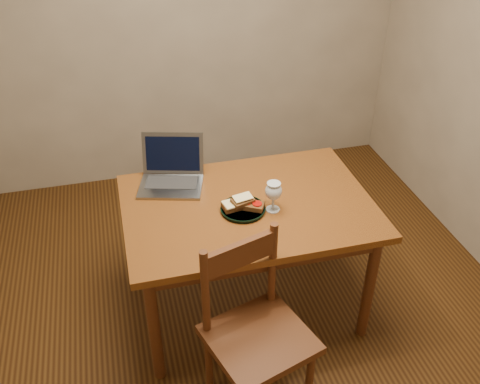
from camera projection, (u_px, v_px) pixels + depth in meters
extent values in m
cube|color=black|center=(242.00, 304.00, 3.22)|extent=(3.20, 3.20, 0.02)
cube|color=gray|center=(185.00, 11.00, 3.77)|extent=(3.20, 0.02, 2.60)
cube|color=#54250E|center=(248.00, 207.00, 2.81)|extent=(1.30, 0.90, 0.04)
cylinder|color=#42220D|center=(154.00, 329.00, 2.60)|extent=(0.06, 0.06, 0.70)
cylinder|color=#42220D|center=(369.00, 287.00, 2.84)|extent=(0.06, 0.06, 0.70)
cylinder|color=#42220D|center=(139.00, 236.00, 3.19)|extent=(0.06, 0.06, 0.70)
cylinder|color=#42220D|center=(318.00, 208.00, 3.43)|extent=(0.06, 0.06, 0.70)
cube|color=#42220D|center=(259.00, 340.00, 2.42)|extent=(0.54, 0.53, 0.04)
cube|color=#42220D|center=(240.00, 254.00, 2.32)|extent=(0.35, 0.13, 0.13)
cylinder|color=black|center=(243.00, 209.00, 2.74)|extent=(0.23, 0.23, 0.02)
cube|color=slate|center=(171.00, 187.00, 2.91)|extent=(0.39, 0.32, 0.02)
cube|color=slate|center=(173.00, 153.00, 2.97)|extent=(0.35, 0.16, 0.23)
cube|color=black|center=(173.00, 153.00, 2.97)|extent=(0.30, 0.13, 0.19)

